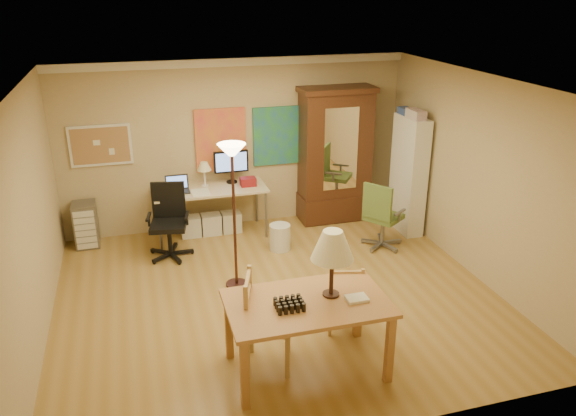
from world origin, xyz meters
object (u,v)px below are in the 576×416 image
object	(u,v)px
office_chair_green	(381,230)
dining_table	(316,286)
bookshelf	(408,175)
computer_desk	(212,206)
office_chair_black	(170,238)
armoire	(335,164)

from	to	relation	value
office_chair_green	dining_table	bearing A→B (deg)	-127.59
dining_table	bookshelf	world-z (taller)	bookshelf
computer_desk	office_chair_black	world-z (taller)	computer_desk
office_chair_green	office_chair_black	bearing A→B (deg)	169.19
computer_desk	office_chair_black	xyz separation A→B (m)	(-0.73, -0.60, -0.19)
computer_desk	bookshelf	size ratio (longest dim) A/B	0.93
computer_desk	office_chair_black	size ratio (longest dim) A/B	1.61
dining_table	armoire	world-z (taller)	armoire
computer_desk	office_chair_green	bearing A→B (deg)	-26.79
dining_table	armoire	size ratio (longest dim) A/B	0.72
computer_desk	armoire	size ratio (longest dim) A/B	0.78
dining_table	computer_desk	xyz separation A→B (m)	(-0.49, 3.64, -0.48)
bookshelf	dining_table	bearing A→B (deg)	-130.65
armoire	bookshelf	xyz separation A→B (m)	(0.96, -0.76, -0.05)
office_chair_black	bookshelf	xyz separation A→B (m)	(3.76, -0.07, 0.64)
computer_desk	armoire	xyz separation A→B (m)	(2.07, 0.08, 0.49)
office_chair_black	bookshelf	size ratio (longest dim) A/B	0.58
office_chair_green	bookshelf	size ratio (longest dim) A/B	0.56
computer_desk	office_chair_black	distance (m)	0.97
office_chair_black	armoire	xyz separation A→B (m)	(2.80, 0.68, 0.68)
bookshelf	computer_desk	bearing A→B (deg)	167.36
office_chair_black	bookshelf	bearing A→B (deg)	-1.14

